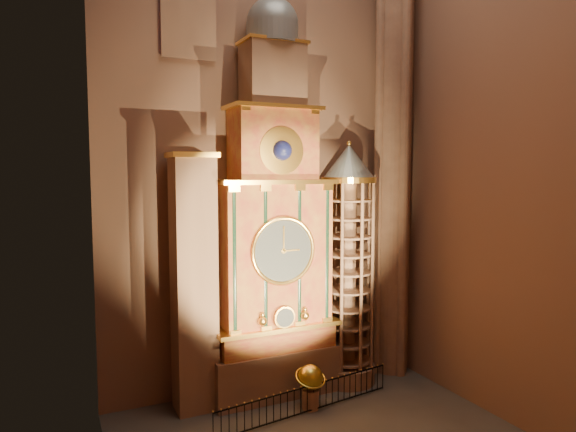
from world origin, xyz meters
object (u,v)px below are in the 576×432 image
stair_turret (348,266)px  celestial_globe (310,383)px  portrait_tower (194,282)px  iron_railing (307,399)px  astronomical_clock (273,239)px

stair_turret → celestial_globe: bearing=-148.2°
portrait_tower → celestial_globe: (4.14, -1.99, -4.07)m
iron_railing → portrait_tower: bearing=148.8°
celestial_globe → portrait_tower: bearing=154.3°
portrait_tower → stair_turret: stair_turret is taller
astronomical_clock → iron_railing: astronomical_clock is taller
astronomical_clock → portrait_tower: astronomical_clock is taller
astronomical_clock → celestial_globe: (0.74, -1.97, -5.60)m
portrait_tower → astronomical_clock: bearing=-0.3°
stair_turret → iron_railing: (-3.07, -2.04, -4.69)m
celestial_globe → iron_railing: celestial_globe is taller
astronomical_clock → celestial_globe: size_ratio=9.31×
portrait_tower → celestial_globe: 6.14m
astronomical_clock → stair_turret: size_ratio=1.55×
celestial_globe → iron_railing: bearing=-133.2°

